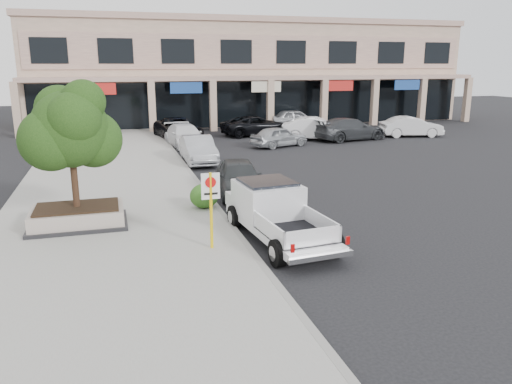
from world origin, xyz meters
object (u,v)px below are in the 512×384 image
curb_car_d (178,129)px  lot_car_c (350,129)px  lot_car_f (411,127)px  planter (78,216)px  curb_car_a (239,177)px  lot_car_b (317,129)px  curb_car_c (185,136)px  lot_car_d (256,126)px  planter_tree (75,129)px  pickup_truck (280,214)px  lot_car_a (279,136)px  lot_car_e (295,118)px  no_parking_sign (211,200)px  curb_car_b (198,150)px

curb_car_d → lot_car_c: 12.73m
curb_car_d → lot_car_f: size_ratio=1.23×
planter → curb_car_a: size_ratio=0.72×
lot_car_f → lot_car_b: bearing=97.9°
curb_car_c → lot_car_d: bearing=26.0°
curb_car_c → lot_car_f: (17.48, -0.17, 0.03)m
curb_car_a → curb_car_c: (-0.33, 13.49, -0.02)m
curb_car_a → lot_car_d: lot_car_d is taller
curb_car_d → planter_tree: bearing=-114.4°
lot_car_c → curb_car_d: bearing=61.2°
pickup_truck → lot_car_a: 18.67m
lot_car_f → lot_car_c: bearing=104.3°
planter → lot_car_e: (17.00, 24.29, 0.33)m
lot_car_e → pickup_truck: bearing=159.4°
planter_tree → no_parking_sign: (3.81, -3.53, -1.78)m
curb_car_b → lot_car_d: lot_car_d is taller
lot_car_b → lot_car_e: bearing=16.3°
planter → pickup_truck: size_ratio=0.57×
curb_car_c → curb_car_d: (-0.02, 3.41, 0.06)m
lot_car_b → lot_car_c: lot_car_b is taller
no_parking_sign → lot_car_f: (19.63, 19.78, -0.86)m
planter → no_parking_sign: bearing=-40.6°
curb_car_a → lot_car_c: 17.56m
planter_tree → pickup_truck: size_ratio=0.71×
lot_car_d → curb_car_a: bearing=152.4°
planter → curb_car_a: 7.14m
lot_car_a → planter: bearing=120.5°
lot_car_b → curb_car_a: bearing=170.4°
lot_car_c → lot_car_f: lot_car_c is taller
lot_car_c → lot_car_f: 5.39m
curb_car_c → lot_car_c: 12.11m
lot_car_f → curb_car_a: bearing=139.1°
planter_tree → curb_car_b: bearing=60.8°
lot_car_b → lot_car_e: (1.13, 7.44, -0.03)m
lot_car_d → curb_car_c: bearing=113.3°
curb_car_b → planter_tree: bearing=-118.8°
no_parking_sign → lot_car_d: bearing=70.8°
curb_car_b → lot_car_b: bearing=32.8°
lot_car_e → no_parking_sign: bearing=155.7°
curb_car_d → curb_car_c: bearing=-97.4°
lot_car_c → lot_car_a: bearing=92.2°
lot_car_d → lot_car_f: lot_car_f is taller
pickup_truck → lot_car_e: pickup_truck is taller
lot_car_d → lot_car_a: bearing=170.4°
planter_tree → lot_car_f: bearing=34.7°
pickup_truck → curb_car_a: 6.07m
lot_car_c → lot_car_f: bearing=-98.0°
lot_car_c → curb_car_b: bearing=103.3°
curb_car_d → pickup_truck: bearing=-97.4°
planter_tree → lot_car_e: bearing=55.1°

